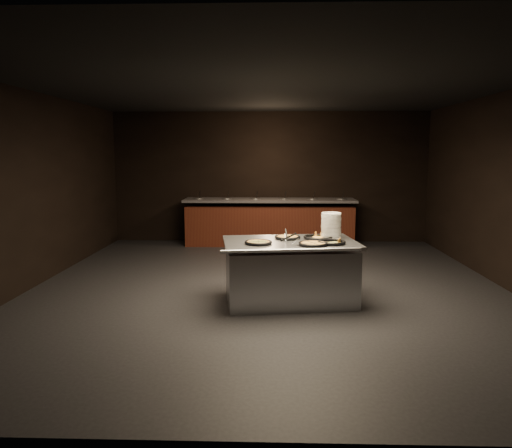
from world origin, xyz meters
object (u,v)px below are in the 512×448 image
(serving_counter, at_px, (290,273))
(pan_cheese_whole, at_px, (288,237))
(pan_veggie_whole, at_px, (258,242))
(plate_stack, at_px, (331,225))

(serving_counter, bearing_deg, pan_cheese_whole, 90.89)
(pan_veggie_whole, bearing_deg, serving_counter, 29.32)
(plate_stack, distance_m, pan_veggie_whole, 1.12)
(serving_counter, distance_m, plate_stack, 0.88)
(serving_counter, relative_size, pan_veggie_whole, 5.29)
(plate_stack, distance_m, pan_cheese_whole, 0.63)
(plate_stack, relative_size, pan_cheese_whole, 0.97)
(serving_counter, bearing_deg, plate_stack, 18.03)
(serving_counter, xyz_separation_m, pan_cheese_whole, (-0.03, 0.18, 0.45))
(pan_veggie_whole, relative_size, pan_cheese_whole, 1.01)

